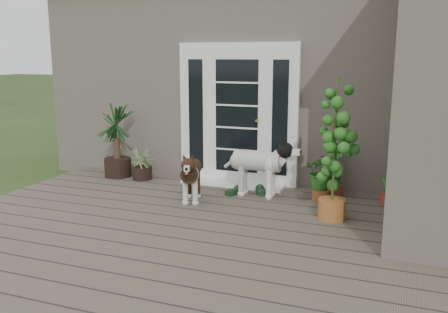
% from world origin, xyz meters
% --- Properties ---
extents(deck, '(6.20, 4.60, 0.12)m').
position_xyz_m(deck, '(0.00, 0.40, 0.06)').
color(deck, '#6B5B4C').
rests_on(deck, ground).
extents(house_main, '(7.40, 4.00, 3.10)m').
position_xyz_m(house_main, '(0.00, 4.65, 1.55)').
color(house_main, '#665E54').
rests_on(house_main, ground).
extents(door_unit, '(1.90, 0.14, 2.15)m').
position_xyz_m(door_unit, '(-0.20, 2.60, 1.19)').
color(door_unit, white).
rests_on(door_unit, deck).
extents(door_step, '(1.60, 0.40, 0.05)m').
position_xyz_m(door_step, '(-0.20, 2.40, 0.14)').
color(door_step, white).
rests_on(door_step, deck).
extents(brindle_dog, '(0.53, 0.80, 0.62)m').
position_xyz_m(brindle_dog, '(-0.44, 1.40, 0.43)').
color(brindle_dog, '#362313').
rests_on(brindle_dog, deck).
extents(white_dog, '(0.89, 0.39, 0.74)m').
position_xyz_m(white_dog, '(0.32, 1.95, 0.49)').
color(white_dog, white).
rests_on(white_dog, deck).
extents(spider_plant, '(0.67, 0.67, 0.55)m').
position_xyz_m(spider_plant, '(-1.68, 2.21, 0.40)').
color(spider_plant, '#8CA163').
rests_on(spider_plant, deck).
extents(yucca, '(1.08, 1.08, 1.20)m').
position_xyz_m(yucca, '(-2.16, 2.24, 0.72)').
color(yucca, black).
rests_on(yucca, deck).
extents(herb_a, '(0.58, 0.58, 0.59)m').
position_xyz_m(herb_a, '(1.20, 2.06, 0.41)').
color(herb_a, '#245819').
rests_on(herb_a, deck).
extents(herb_b, '(0.47, 0.47, 0.54)m').
position_xyz_m(herb_b, '(1.32, 2.40, 0.39)').
color(herb_b, '#154C15').
rests_on(herb_b, deck).
extents(herb_c, '(0.38, 0.38, 0.51)m').
position_xyz_m(herb_c, '(2.13, 2.17, 0.38)').
color(herb_c, '#17531A').
rests_on(herb_c, deck).
extents(sapling, '(0.69, 0.69, 1.79)m').
position_xyz_m(sapling, '(1.46, 1.32, 1.01)').
color(sapling, '#1C5618').
rests_on(sapling, deck).
extents(clog_left, '(0.26, 0.35, 0.09)m').
position_xyz_m(clog_left, '(0.34, 2.08, 0.17)').
color(clog_left, black).
rests_on(clog_left, deck).
extents(clog_right, '(0.24, 0.34, 0.09)m').
position_xyz_m(clog_right, '(-0.01, 1.91, 0.17)').
color(clog_right, black).
rests_on(clog_right, deck).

